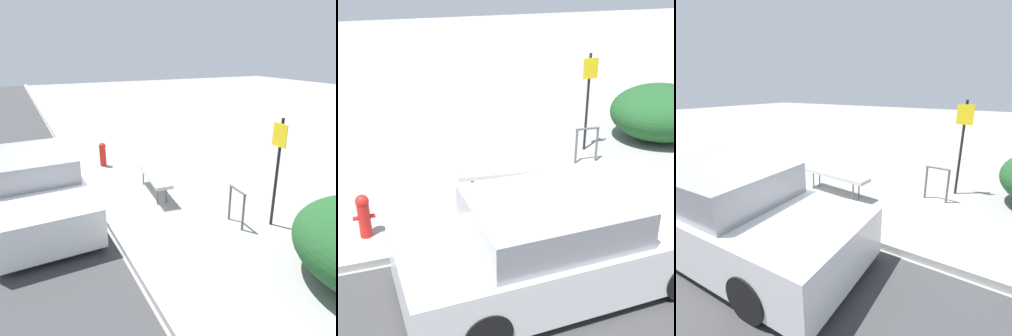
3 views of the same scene
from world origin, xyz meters
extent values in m
plane|color=gray|center=(0.00, 0.00, 0.00)|extent=(60.00, 60.00, 0.00)
cube|color=#A8A8A3|center=(0.00, 0.00, 0.07)|extent=(60.00, 0.20, 0.13)
cylinder|color=#515156|center=(-0.48, 1.43, 0.24)|extent=(0.04, 0.04, 0.47)
cylinder|color=#515156|center=(0.81, 1.29, 0.24)|extent=(0.04, 0.04, 0.47)
cylinder|color=#515156|center=(-0.46, 1.66, 0.24)|extent=(0.04, 0.04, 0.47)
cylinder|color=#515156|center=(0.83, 1.52, 0.24)|extent=(0.04, 0.04, 0.47)
cube|color=#B2B2AD|center=(0.17, 1.47, 0.51)|extent=(1.89, 0.61, 0.09)
cylinder|color=#515156|center=(2.16, 2.42, 0.40)|extent=(0.05, 0.05, 0.80)
cylinder|color=#515156|center=(2.66, 2.40, 0.40)|extent=(0.05, 0.05, 0.80)
cylinder|color=#515156|center=(2.41, 2.41, 0.80)|extent=(0.55, 0.08, 0.05)
cylinder|color=black|center=(2.73, 3.10, 1.15)|extent=(0.06, 0.06, 2.30)
cube|color=yellow|center=(2.73, 3.06, 1.97)|extent=(0.36, 0.02, 0.46)
cylinder|color=red|center=(-2.50, 0.84, 0.30)|extent=(0.20, 0.20, 0.60)
sphere|color=red|center=(-2.50, 0.84, 0.66)|extent=(0.22, 0.22, 0.22)
cylinder|color=red|center=(-2.64, 0.84, 0.36)|extent=(0.08, 0.07, 0.07)
cylinder|color=red|center=(-2.36, 0.84, 0.36)|extent=(0.08, 0.07, 0.07)
cylinder|color=black|center=(1.40, -0.42, 0.30)|extent=(0.61, 0.20, 0.60)
cylinder|color=black|center=(-1.37, -0.52, 0.30)|extent=(0.61, 0.20, 0.60)
cube|color=white|center=(0.04, -1.32, 0.51)|extent=(4.54, 2.00, 0.76)
cube|color=gray|center=(-0.14, -1.33, 1.13)|extent=(2.21, 1.73, 0.53)
camera|label=1|loc=(7.37, -1.55, 3.54)|focal=35.00mm
camera|label=2|loc=(-2.44, -6.20, 4.29)|focal=50.00mm
camera|label=3|loc=(3.66, -3.58, 2.58)|focal=28.00mm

